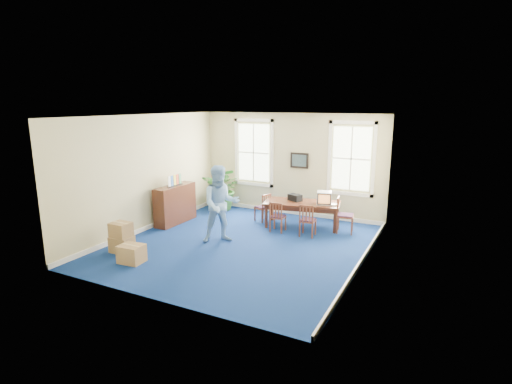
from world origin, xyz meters
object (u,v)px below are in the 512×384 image
at_px(potted_plant, 223,188).
at_px(credenza, 175,204).
at_px(crt_tv, 324,198).
at_px(chair_near_left, 278,216).
at_px(conference_table, 302,214).
at_px(cardboard_boxes, 130,237).
at_px(man, 221,204).

bearing_deg(potted_plant, credenza, -105.31).
xyz_separation_m(crt_tv, chair_near_left, (-1.06, -0.77, -0.48)).
relative_size(conference_table, cardboard_boxes, 1.59).
relative_size(man, potted_plant, 1.36).
xyz_separation_m(man, credenza, (-2.08, 0.80, -0.41)).
distance_m(potted_plant, cardboard_boxes, 4.31).
distance_m(conference_table, credenza, 3.74).
bearing_deg(potted_plant, crt_tv, -8.01).
bearing_deg(cardboard_boxes, chair_near_left, 50.00).
height_order(conference_table, credenza, credenza).
height_order(conference_table, chair_near_left, chair_near_left).
bearing_deg(potted_plant, conference_table, -10.59).
relative_size(conference_table, man, 1.07).
distance_m(chair_near_left, credenza, 3.11).
bearing_deg(conference_table, chair_near_left, -132.58).
relative_size(conference_table, crt_tv, 4.92).
bearing_deg(conference_table, man, -135.02).
bearing_deg(man, crt_tv, 7.29).
bearing_deg(potted_plant, man, -59.91).
height_order(crt_tv, potted_plant, potted_plant).
distance_m(chair_near_left, cardboard_boxes, 3.93).
bearing_deg(chair_near_left, conference_table, -123.74).
relative_size(credenza, potted_plant, 1.02).
bearing_deg(chair_near_left, crt_tv, -146.74).
relative_size(potted_plant, cardboard_boxes, 1.08).
height_order(conference_table, crt_tv, crt_tv).
relative_size(crt_tv, chair_near_left, 0.50).
bearing_deg(potted_plant, chair_near_left, -26.82).
bearing_deg(man, chair_near_left, 15.69).
bearing_deg(credenza, cardboard_boxes, -76.92).
xyz_separation_m(conference_table, potted_plant, (-2.97, 0.55, 0.36)).
bearing_deg(crt_tv, conference_table, 168.20).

